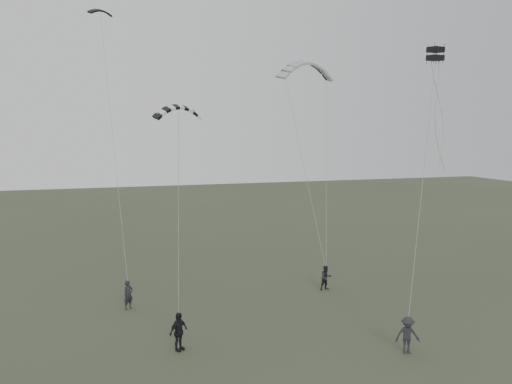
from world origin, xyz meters
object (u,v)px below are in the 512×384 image
object	(u,v)px
flyer_center	(179,332)
kite_striped	(178,107)
kite_box	(435,54)
kite_dark_small	(100,10)
flyer_left	(128,295)
flyer_right	(326,278)
flyer_far	(407,335)
kite_pale_large	(306,63)

from	to	relation	value
flyer_center	kite_striped	world-z (taller)	kite_striped
flyer_center	kite_box	xyz separation A→B (m)	(14.52, 2.13, 13.20)
flyer_center	kite_box	size ratio (longest dim) A/B	2.40
kite_striped	kite_dark_small	bearing A→B (deg)	106.92
flyer_left	flyer_right	bearing A→B (deg)	-36.45
flyer_far	kite_dark_small	size ratio (longest dim) A/B	1.12
flyer_right	flyer_center	world-z (taller)	flyer_center
kite_dark_small	kite_pale_large	size ratio (longest dim) A/B	0.33
flyer_right	kite_pale_large	xyz separation A→B (m)	(1.17, 6.51, 14.05)
kite_pale_large	kite_box	size ratio (longest dim) A/B	6.13
flyer_left	flyer_center	bearing A→B (deg)	-108.47
flyer_left	kite_striped	size ratio (longest dim) A/B	0.64
flyer_center	kite_dark_small	bearing A→B (deg)	66.40
flyer_center	kite_pale_large	bearing A→B (deg)	11.36
kite_pale_large	kite_striped	world-z (taller)	kite_pale_large
kite_pale_large	kite_dark_small	bearing A→B (deg)	168.91
kite_dark_small	kite_striped	world-z (taller)	kite_dark_small
flyer_left	flyer_center	world-z (taller)	flyer_center
flyer_right	kite_striped	xyz separation A→B (m)	(-9.19, -1.01, 10.40)
flyer_center	flyer_far	bearing A→B (deg)	-55.11
kite_pale_large	kite_box	bearing A→B (deg)	-84.88
flyer_left	kite_dark_small	world-z (taller)	kite_dark_small
kite_box	flyer_far	bearing A→B (deg)	-139.41
flyer_left	flyer_right	distance (m)	12.02
flyer_right	kite_striped	size ratio (longest dim) A/B	0.60
kite_dark_small	flyer_center	bearing A→B (deg)	-103.97
flyer_center	flyer_far	distance (m)	10.30
kite_striped	flyer_right	bearing A→B (deg)	-4.30
kite_pale_large	flyer_left	bearing A→B (deg)	-166.34
flyer_right	flyer_left	bearing A→B (deg)	172.53
flyer_far	flyer_left	bearing A→B (deg)	157.52
flyer_far	kite_box	size ratio (longest dim) A/B	2.28
flyer_left	kite_dark_small	xyz separation A→B (m)	(-0.94, 6.12, 16.64)
flyer_right	kite_dark_small	size ratio (longest dim) A/B	1.03
kite_striped	kite_box	size ratio (longest dim) A/B	3.47
flyer_left	flyer_center	size ratio (longest dim) A/B	0.92
kite_striped	kite_box	world-z (taller)	kite_box
flyer_far	kite_box	xyz separation A→B (m)	(4.75, 5.36, 13.25)
flyer_far	kite_pale_large	xyz separation A→B (m)	(1.48, 15.80, 13.98)
kite_dark_small	flyer_far	bearing A→B (deg)	-77.97
flyer_far	kite_pale_large	size ratio (longest dim) A/B	0.37
kite_dark_small	kite_striped	xyz separation A→B (m)	(3.77, -7.24, -6.27)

